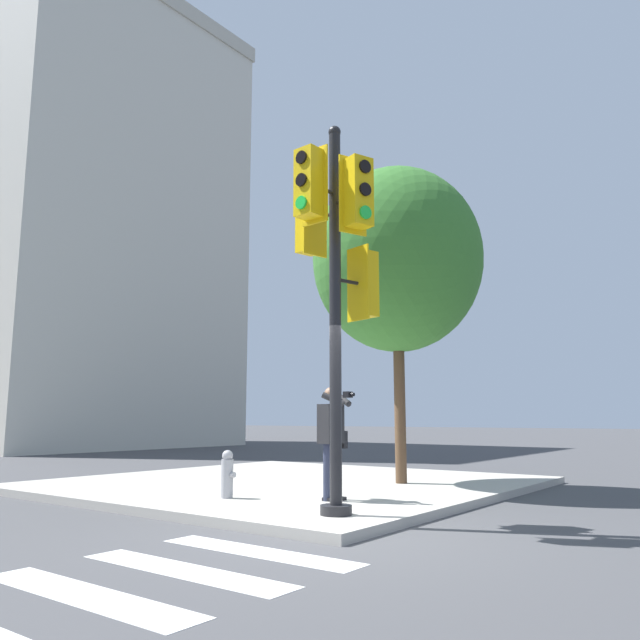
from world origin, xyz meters
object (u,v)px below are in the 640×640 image
(traffic_signal_pole, at_px, (335,255))
(person_photographer, at_px, (332,432))
(street_tree, at_px, (397,260))
(fire_hydrant, at_px, (227,474))

(traffic_signal_pole, distance_m, person_photographer, 2.74)
(traffic_signal_pole, bearing_deg, street_tree, 18.09)
(street_tree, xyz_separation_m, fire_hydrant, (-3.48, 1.02, -3.89))
(street_tree, distance_m, fire_hydrant, 5.32)
(traffic_signal_pole, xyz_separation_m, fire_hydrant, (0.37, 2.28, -2.97))
(fire_hydrant, bearing_deg, street_tree, -16.28)
(street_tree, bearing_deg, traffic_signal_pole, -161.91)
(person_photographer, height_order, street_tree, street_tree)
(traffic_signal_pole, height_order, person_photographer, traffic_signal_pole)
(traffic_signal_pole, relative_size, street_tree, 0.85)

